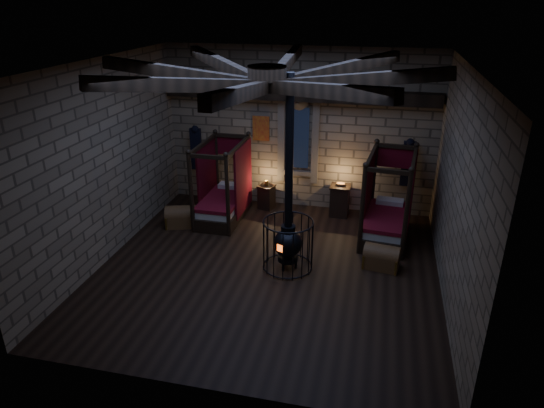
% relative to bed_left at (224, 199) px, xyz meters
% --- Properties ---
extents(room, '(7.02, 7.02, 4.29)m').
position_rel_bed_left_xyz_m(room, '(1.71, -2.19, 3.25)').
color(room, black).
rests_on(room, ground).
extents(bed_left, '(1.03, 1.92, 2.00)m').
position_rel_bed_left_xyz_m(bed_left, '(0.00, 0.00, 0.00)').
color(bed_left, black).
rests_on(bed_left, ground).
extents(bed_right, '(1.21, 2.04, 2.04)m').
position_rel_bed_left_xyz_m(bed_right, '(4.09, -0.19, 0.01)').
color(bed_right, black).
rests_on(bed_right, ground).
extents(trunk_left, '(0.85, 0.67, 0.55)m').
position_rel_bed_left_xyz_m(trunk_left, '(-0.88, -0.74, -0.25)').
color(trunk_left, brown).
rests_on(trunk_left, ground).
extents(trunk_right, '(0.79, 0.56, 0.53)m').
position_rel_bed_left_xyz_m(trunk_right, '(4.03, -1.67, -0.26)').
color(trunk_right, brown).
rests_on(trunk_right, ground).
extents(nightstand_left, '(0.49, 0.48, 0.80)m').
position_rel_bed_left_xyz_m(nightstand_left, '(0.94, 0.80, -0.16)').
color(nightstand_left, black).
rests_on(nightstand_left, ground).
extents(nightstand_right, '(0.53, 0.51, 0.90)m').
position_rel_bed_left_xyz_m(nightstand_right, '(2.90, 0.79, -0.07)').
color(nightstand_right, black).
rests_on(nightstand_right, ground).
extents(stove, '(1.06, 1.06, 4.05)m').
position_rel_bed_left_xyz_m(stove, '(2.10, -2.12, 0.15)').
color(stove, black).
rests_on(stove, ground).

